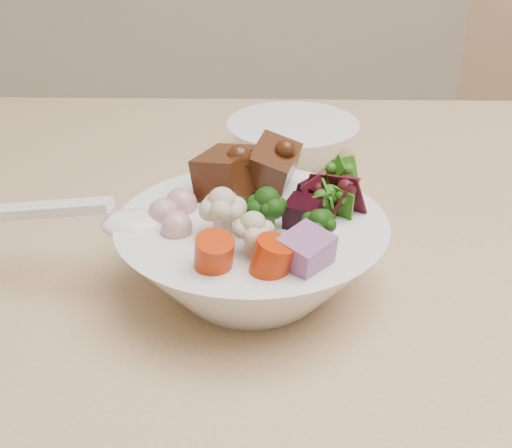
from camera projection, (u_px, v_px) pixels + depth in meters
name	position (u px, v px, depth m)	size (l,w,h in m)	color
food_bowl	(254.00, 250.00, 0.66)	(0.25, 0.25, 0.13)	white
soup_spoon	(113.00, 220.00, 0.65)	(0.17, 0.08, 0.03)	white
side_bowl	(292.00, 143.00, 0.93)	(0.17, 0.17, 0.06)	white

